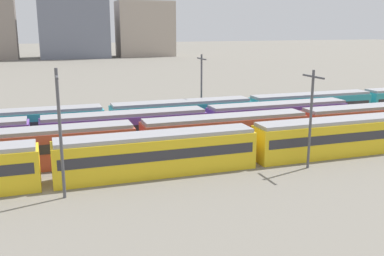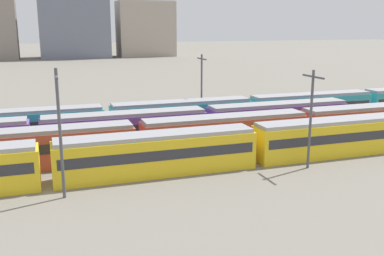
{
  "view_description": "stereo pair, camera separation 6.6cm",
  "coord_description": "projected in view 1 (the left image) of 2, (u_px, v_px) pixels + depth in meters",
  "views": [
    {
      "loc": [
        0.93,
        -36.57,
        13.0
      ],
      "look_at": [
        16.03,
        7.8,
        2.04
      ],
      "focal_mm": 41.27,
      "sensor_mm": 36.0,
      "label": 1
    },
    {
      "loc": [
        0.99,
        -36.59,
        13.0
      ],
      "look_at": [
        16.03,
        7.8,
        2.04
      ],
      "focal_mm": 41.27,
      "sensor_mm": 36.0,
      "label": 2
    }
  ],
  "objects": [
    {
      "name": "catenary_pole_0",
      "position": [
        60.0,
        128.0,
        32.8
      ],
      "size": [
        0.24,
        3.2,
        9.99
      ],
      "color": "#4C4C51",
      "rests_on": "ground_plane"
    },
    {
      "name": "train_track_3",
      "position": [
        366.0,
        103.0,
        64.67
      ],
      "size": [
        112.5,
        3.06,
        3.75
      ],
      "color": "teal",
      "rests_on": "ground_plane"
    },
    {
      "name": "train_track_1",
      "position": [
        226.0,
        133.0,
        46.67
      ],
      "size": [
        55.8,
        3.06,
        3.75
      ],
      "color": "#BC4C38",
      "rests_on": "ground_plane"
    },
    {
      "name": "train_track_0",
      "position": [
        337.0,
        136.0,
        45.05
      ],
      "size": [
        93.6,
        3.06,
        3.75
      ],
      "color": "yellow",
      "rests_on": "ground_plane"
    },
    {
      "name": "ground_plane",
      "position": [
        39.0,
        160.0,
        43.56
      ],
      "size": [
        600.0,
        600.0,
        0.0
      ],
      "primitive_type": "plane",
      "color": "slate"
    },
    {
      "name": "catenary_pole_1",
      "position": [
        201.0,
        85.0,
        58.95
      ],
      "size": [
        0.24,
        3.2,
        9.27
      ],
      "color": "#4C4C51",
      "rests_on": "ground_plane"
    },
    {
      "name": "catenary_pole_2",
      "position": [
        311.0,
        114.0,
        40.01
      ],
      "size": [
        0.24,
        3.2,
        9.12
      ],
      "color": "#4C4C51",
      "rests_on": "ground_plane"
    },
    {
      "name": "distant_building_2",
      "position": [
        73.0,
        22.0,
        177.31
      ],
      "size": [
        26.93,
        19.56,
        28.48
      ],
      "primitive_type": "cube",
      "color": "slate",
      "rests_on": "ground_plane"
    },
    {
      "name": "train_track_2",
      "position": [
        126.0,
        129.0,
        48.42
      ],
      "size": [
        55.8,
        3.06,
        3.75
      ],
      "color": "#6B429E",
      "rests_on": "ground_plane"
    },
    {
      "name": "distant_building_3",
      "position": [
        145.0,
        29.0,
        187.22
      ],
      "size": [
        23.43,
        14.02,
        22.79
      ],
      "primitive_type": "cube",
      "color": "#A89989",
      "rests_on": "ground_plane"
    }
  ]
}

